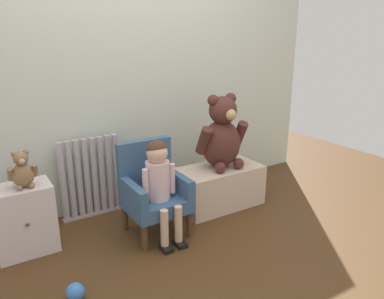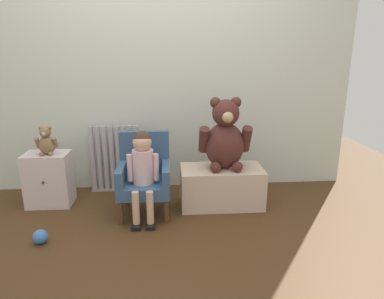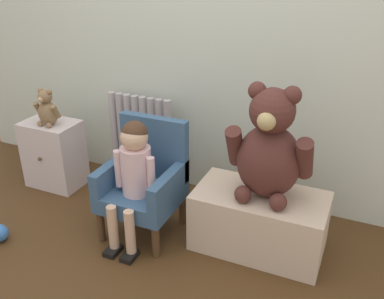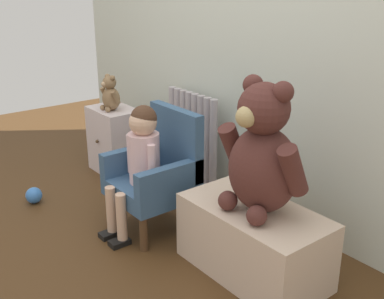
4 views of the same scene
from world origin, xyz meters
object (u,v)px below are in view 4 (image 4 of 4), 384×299
object	(u,v)px
child_armchair	(158,172)
small_teddy_bear	(110,95)
toy_ball	(34,195)
radiator	(192,141)
child_figure	(140,152)
low_bench	(253,241)
large_teddy_bear	(262,155)
small_dresser	(115,140)

from	to	relation	value
child_armchair	small_teddy_bear	world-z (taller)	small_teddy_bear
child_armchair	toy_ball	xyz separation A→B (m)	(-0.72, -0.47, -0.28)
radiator	child_armchair	bearing A→B (deg)	-57.42
radiator	small_teddy_bear	size ratio (longest dim) A/B	2.61
child_figure	low_bench	size ratio (longest dim) A/B	1.01
low_bench	large_teddy_bear	size ratio (longest dim) A/B	1.16
small_dresser	small_teddy_bear	bearing A→B (deg)	-47.40
small_dresser	child_armchair	distance (m)	0.89
low_bench	child_armchair	bearing A→B (deg)	-172.39
small_dresser	low_bench	bearing A→B (deg)	-4.39
radiator	child_figure	bearing A→B (deg)	-62.57
child_armchair	small_dresser	bearing A→B (deg)	166.46
low_bench	toy_ball	bearing A→B (deg)	-158.13
small_dresser	low_bench	xyz separation A→B (m)	(1.53, -0.12, -0.07)
low_bench	small_teddy_bear	distance (m)	1.56
small_teddy_bear	toy_ball	distance (m)	0.85
child_armchair	radiator	bearing A→B (deg)	122.58
child_armchair	large_teddy_bear	size ratio (longest dim) A/B	1.10
small_dresser	child_figure	xyz separation A→B (m)	(0.86, -0.32, 0.24)
radiator	low_bench	size ratio (longest dim) A/B	0.91
child_armchair	low_bench	world-z (taller)	child_armchair
radiator	toy_ball	size ratio (longest dim) A/B	6.31
child_figure	low_bench	xyz separation A→B (m)	(0.67, 0.20, -0.30)
large_teddy_bear	toy_ball	size ratio (longest dim) A/B	5.99
radiator	child_figure	size ratio (longest dim) A/B	0.90
child_figure	large_teddy_bear	xyz separation A→B (m)	(0.69, 0.21, 0.14)
low_bench	radiator	bearing A→B (deg)	158.06
small_teddy_bear	toy_ball	bearing A→B (deg)	-80.43
child_figure	large_teddy_bear	distance (m)	0.74
child_armchair	small_teddy_bear	size ratio (longest dim) A/B	2.71
radiator	small_dresser	distance (m)	0.62
small_dresser	child_armchair	xyz separation A→B (m)	(0.86, -0.21, 0.09)
small_dresser	large_teddy_bear	size ratio (longest dim) A/B	0.77
large_teddy_bear	small_teddy_bear	world-z (taller)	large_teddy_bear
large_teddy_bear	small_dresser	bearing A→B (deg)	175.97
low_bench	small_teddy_bear	size ratio (longest dim) A/B	2.87
radiator	child_armchair	xyz separation A→B (m)	(0.31, -0.48, 0.00)
child_armchair	small_teddy_bear	distance (m)	0.89
small_dresser	toy_ball	xyz separation A→B (m)	(0.14, -0.68, -0.19)
radiator	child_figure	world-z (taller)	child_figure
toy_ball	small_dresser	bearing A→B (deg)	101.46
small_dresser	small_teddy_bear	size ratio (longest dim) A/B	1.90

